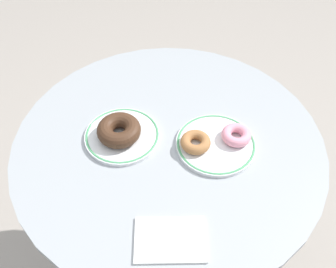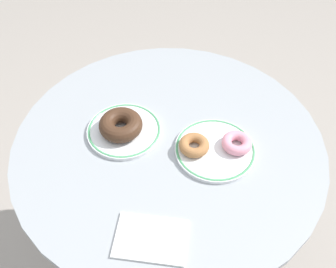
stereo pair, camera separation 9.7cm
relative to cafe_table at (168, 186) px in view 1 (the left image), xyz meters
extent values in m
cube|color=#9E9389|center=(0.00, 0.00, -0.54)|extent=(7.00, 7.00, 0.02)
cylinder|color=#999EA3|center=(0.00, 0.00, 0.19)|extent=(0.79, 0.79, 0.02)
cylinder|color=#999EA3|center=(0.00, 0.00, -0.16)|extent=(0.06, 0.06, 0.68)
cylinder|color=#999EA3|center=(0.00, 0.00, -0.51)|extent=(0.38, 0.38, 0.03)
cylinder|color=white|center=(-0.11, 0.04, 0.21)|extent=(0.19, 0.19, 0.01)
torus|color=#4C9E66|center=(-0.11, 0.04, 0.21)|extent=(0.19, 0.19, 0.01)
cylinder|color=white|center=(0.11, -0.04, 0.21)|extent=(0.20, 0.20, 0.01)
torus|color=#4C9E66|center=(0.11, -0.04, 0.21)|extent=(0.20, 0.20, 0.01)
torus|color=#422819|center=(-0.12, 0.04, 0.23)|extent=(0.15, 0.15, 0.04)
torus|color=pink|center=(0.17, -0.04, 0.23)|extent=(0.09, 0.09, 0.02)
torus|color=#A36B3D|center=(0.06, -0.04, 0.23)|extent=(0.10, 0.10, 0.02)
cube|color=white|center=(-0.06, -0.26, 0.20)|extent=(0.17, 0.13, 0.01)
camera|label=1|loc=(-0.14, -0.63, 0.96)|focal=41.99mm
camera|label=2|loc=(-0.05, -0.65, 0.96)|focal=41.99mm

